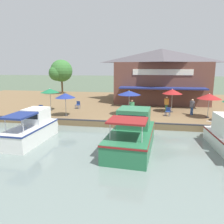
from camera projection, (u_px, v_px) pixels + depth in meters
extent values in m
plane|color=#4C5B47|center=(130.00, 130.00, 19.08)|extent=(220.00, 220.00, 0.00)
cube|color=brown|center=(138.00, 105.00, 29.62)|extent=(22.00, 56.00, 0.60)
cube|color=#2D2D33|center=(130.00, 122.00, 19.04)|extent=(0.20, 50.40, 0.10)
cube|color=brown|center=(160.00, 82.00, 30.83)|extent=(8.97, 11.88, 5.34)
pyramid|color=#4C474C|center=(162.00, 56.00, 30.09)|extent=(9.42, 12.48, 1.86)
cube|color=navy|center=(162.00, 88.00, 25.71)|extent=(1.80, 10.10, 0.16)
cube|color=silver|center=(162.00, 72.00, 26.16)|extent=(0.08, 7.13, 0.70)
cylinder|color=#B7B7B7|center=(208.00, 107.00, 20.68)|extent=(0.06, 0.06, 2.15)
cylinder|color=#2D2D33|center=(207.00, 117.00, 20.90)|extent=(0.36, 0.36, 0.06)
cone|color=maroon|center=(209.00, 96.00, 20.48)|extent=(2.18, 2.18, 0.50)
cone|color=white|center=(209.00, 96.00, 20.48)|extent=(1.35, 1.35, 0.40)
sphere|color=white|center=(210.00, 94.00, 20.43)|extent=(0.08, 0.08, 0.08)
cylinder|color=#B7B7B7|center=(66.00, 105.00, 21.52)|extent=(0.06, 0.06, 2.10)
cylinder|color=#2D2D33|center=(66.00, 115.00, 21.73)|extent=(0.36, 0.36, 0.06)
cone|color=navy|center=(65.00, 95.00, 21.32)|extent=(1.95, 1.95, 0.47)
cone|color=yellow|center=(65.00, 95.00, 21.32)|extent=(1.21, 1.21, 0.37)
sphere|color=yellow|center=(65.00, 93.00, 21.28)|extent=(0.08, 0.08, 0.08)
cylinder|color=#B7B7B7|center=(172.00, 101.00, 23.25)|extent=(0.06, 0.06, 2.29)
cylinder|color=#2D2D33|center=(171.00, 112.00, 23.48)|extent=(0.36, 0.36, 0.06)
cone|color=maroon|center=(172.00, 91.00, 23.03)|extent=(2.07, 2.07, 0.50)
cone|color=white|center=(172.00, 91.00, 23.03)|extent=(1.28, 1.28, 0.40)
sphere|color=white|center=(173.00, 89.00, 22.98)|extent=(0.08, 0.08, 0.08)
cylinder|color=#B7B7B7|center=(129.00, 104.00, 21.80)|extent=(0.06, 0.06, 2.33)
cylinder|color=#2D2D33|center=(129.00, 115.00, 22.03)|extent=(0.36, 0.36, 0.06)
cone|color=navy|center=(129.00, 93.00, 21.57)|extent=(2.26, 2.26, 0.41)
cone|color=yellow|center=(129.00, 92.00, 21.57)|extent=(1.40, 1.40, 0.33)
sphere|color=yellow|center=(129.00, 91.00, 21.53)|extent=(0.08, 0.08, 0.08)
cylinder|color=#B7B7B7|center=(50.00, 100.00, 24.22)|extent=(0.06, 0.06, 2.26)
cylinder|color=#2D2D33|center=(51.00, 110.00, 24.45)|extent=(0.36, 0.36, 0.06)
cone|color=#19663D|center=(50.00, 91.00, 24.00)|extent=(2.04, 2.04, 0.42)
cone|color=silver|center=(50.00, 90.00, 24.00)|extent=(1.27, 1.27, 0.34)
sphere|color=silver|center=(50.00, 89.00, 23.96)|extent=(0.08, 0.08, 0.08)
cube|color=navy|center=(78.00, 107.00, 25.10)|extent=(0.05, 0.05, 0.42)
cube|color=navy|center=(75.00, 107.00, 25.24)|extent=(0.05, 0.05, 0.42)
cube|color=navy|center=(80.00, 107.00, 25.46)|extent=(0.05, 0.05, 0.42)
cube|color=navy|center=(77.00, 106.00, 25.61)|extent=(0.05, 0.05, 0.42)
cube|color=navy|center=(78.00, 105.00, 25.31)|extent=(0.52, 0.52, 0.05)
cube|color=navy|center=(78.00, 103.00, 25.44)|extent=(0.13, 0.44, 0.40)
cube|color=navy|center=(41.00, 112.00, 22.60)|extent=(0.04, 0.04, 0.42)
cube|color=navy|center=(37.00, 112.00, 22.67)|extent=(0.04, 0.04, 0.42)
cube|color=navy|center=(43.00, 111.00, 22.98)|extent=(0.04, 0.04, 0.42)
cube|color=navy|center=(39.00, 111.00, 23.06)|extent=(0.04, 0.04, 0.42)
cube|color=navy|center=(40.00, 109.00, 22.78)|extent=(0.45, 0.45, 0.05)
cube|color=navy|center=(41.00, 107.00, 22.93)|extent=(0.05, 0.44, 0.40)
cube|color=navy|center=(169.00, 114.00, 21.32)|extent=(0.05, 0.05, 0.42)
cube|color=navy|center=(165.00, 114.00, 21.51)|extent=(0.05, 0.05, 0.42)
cube|color=navy|center=(170.00, 114.00, 21.67)|extent=(0.05, 0.05, 0.42)
cube|color=navy|center=(166.00, 113.00, 21.85)|extent=(0.05, 0.05, 0.42)
cube|color=navy|center=(168.00, 112.00, 21.55)|extent=(0.56, 0.56, 0.05)
cube|color=navy|center=(168.00, 109.00, 21.67)|extent=(0.18, 0.43, 0.40)
cylinder|color=#337547|center=(166.00, 108.00, 23.38)|extent=(0.13, 0.13, 0.81)
cylinder|color=#337547|center=(167.00, 108.00, 23.48)|extent=(0.13, 0.13, 0.81)
cylinder|color=orange|center=(167.00, 102.00, 23.28)|extent=(0.48, 0.48, 0.64)
sphere|color=#DBB28E|center=(167.00, 98.00, 23.19)|extent=(0.22, 0.22, 0.22)
cylinder|color=#2D5193|center=(192.00, 111.00, 21.96)|extent=(0.13, 0.13, 0.79)
cylinder|color=#2D5193|center=(191.00, 111.00, 22.08)|extent=(0.13, 0.13, 0.79)
cylinder|color=#4C4C56|center=(192.00, 104.00, 21.88)|extent=(0.46, 0.46, 0.62)
sphere|color=tan|center=(193.00, 100.00, 21.79)|extent=(0.21, 0.21, 0.21)
cylinder|color=orange|center=(132.00, 113.00, 20.97)|extent=(0.13, 0.13, 0.83)
cylinder|color=orange|center=(132.00, 113.00, 20.81)|extent=(0.13, 0.13, 0.83)
cylinder|color=#337547|center=(132.00, 106.00, 20.74)|extent=(0.48, 0.48, 0.65)
sphere|color=brown|center=(132.00, 101.00, 20.65)|extent=(0.22, 0.22, 0.22)
ellipsoid|color=white|center=(219.00, 132.00, 16.52)|extent=(2.36, 2.40, 0.93)
cylinder|color=silver|center=(219.00, 121.00, 16.61)|extent=(0.18, 1.89, 0.04)
cube|color=#287047|center=(131.00, 140.00, 14.28)|extent=(6.13, 3.04, 1.22)
ellipsoid|color=#287047|center=(137.00, 128.00, 17.11)|extent=(2.28, 2.62, 1.22)
cube|color=maroon|center=(131.00, 132.00, 14.17)|extent=(6.21, 3.08, 0.10)
cube|color=#337A51|center=(134.00, 118.00, 15.02)|extent=(2.15, 2.22, 1.30)
cube|color=black|center=(132.00, 119.00, 14.06)|extent=(0.20, 1.82, 0.46)
cube|color=maroon|center=(128.00, 120.00, 12.61)|extent=(2.07, 2.35, 0.11)
cylinder|color=silver|center=(142.00, 133.00, 11.96)|extent=(0.05, 0.05, 1.05)
cylinder|color=silver|center=(110.00, 131.00, 12.40)|extent=(0.05, 0.05, 1.05)
cube|color=white|center=(31.00, 134.00, 15.68)|extent=(4.86, 1.98, 1.19)
ellipsoid|color=white|center=(47.00, 125.00, 17.98)|extent=(1.75, 1.78, 1.19)
cube|color=navy|center=(31.00, 127.00, 15.58)|extent=(4.92, 2.02, 0.10)
cube|color=white|center=(36.00, 116.00, 16.26)|extent=(1.80, 1.51, 1.11)
cube|color=black|center=(30.00, 116.00, 15.41)|extent=(0.10, 1.27, 0.39)
cube|color=navy|center=(20.00, 116.00, 14.27)|extent=(2.15, 1.61, 0.12)
cylinder|color=silver|center=(23.00, 126.00, 13.64)|extent=(0.05, 0.05, 0.99)
cylinder|color=silver|center=(5.00, 125.00, 13.90)|extent=(0.05, 0.05, 0.99)
cylinder|color=brown|center=(62.00, 86.00, 38.85)|extent=(0.31, 0.31, 2.62)
sphere|color=#387033|center=(61.00, 71.00, 38.28)|extent=(3.83, 3.83, 3.83)
sphere|color=#387033|center=(57.00, 73.00, 37.72)|extent=(2.68, 2.68, 2.68)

